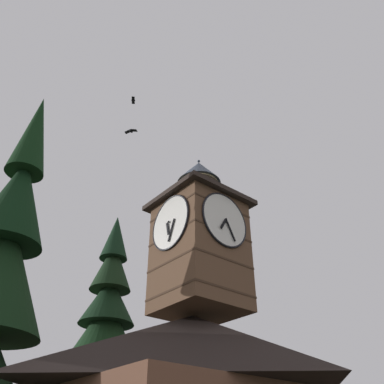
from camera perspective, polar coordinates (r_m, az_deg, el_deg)
clock_tower at (r=21.16m, az=1.05°, el=-6.70°), size 4.35×4.35×8.79m
pine_tree_behind at (r=24.53m, az=-12.07°, el=-20.83°), size 5.29×5.29×14.98m
moon at (r=58.34m, az=-7.86°, el=-20.62°), size 2.26×2.26×2.26m
flying_bird_high at (r=28.05m, az=-8.00°, el=12.25°), size 0.51×0.64×0.15m
flying_bird_low at (r=23.26m, az=-8.29°, el=8.21°), size 0.54×0.68×0.15m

